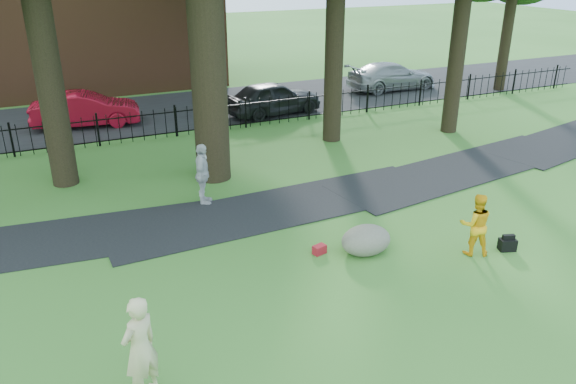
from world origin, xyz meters
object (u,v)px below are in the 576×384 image
woman (140,348)px  boulder (366,238)px  red_sedan (85,109)px  man (476,224)px

woman → boulder: 6.56m
woman → red_sedan: size_ratio=0.43×
woman → man: woman is taller
man → red_sedan: (-7.36, 15.57, -0.07)m
man → boulder: size_ratio=1.24×
boulder → red_sedan: red_sedan is taller
woman → red_sedan: 17.09m
boulder → red_sedan: 15.25m
man → boulder: (-2.35, 1.17, -0.42)m
man → boulder: 2.65m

